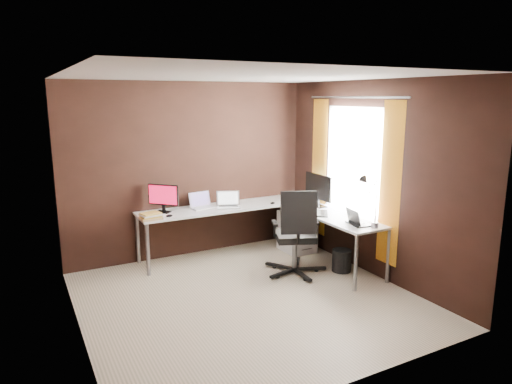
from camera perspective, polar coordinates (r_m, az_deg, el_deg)
room at (r=5.22m, az=1.87°, el=0.66°), size 3.60×3.60×2.50m
desk at (r=6.42m, az=1.37°, el=-2.68°), size 2.65×2.25×0.73m
drawer_pedestal at (r=6.91m, az=5.15°, el=-4.93°), size 0.42×0.50×0.60m
monitor_left at (r=6.35m, az=-11.52°, el=-0.57°), size 0.33×0.33×0.39m
monitor_right at (r=6.58m, az=7.81°, el=0.45°), size 0.14×0.58×0.48m
laptop_white at (r=6.56m, az=-6.82°, el=-1.54°), size 0.35×0.27×0.22m
laptop_silver at (r=6.57m, az=-3.49°, el=-1.45°), size 0.40×0.34×0.22m
laptop_black_big at (r=6.23m, az=7.44°, el=-2.25°), size 0.42×0.45×0.24m
laptop_black_small at (r=5.80m, az=12.46°, el=-3.57°), size 0.26×0.33×0.20m
book_stack at (r=6.06m, az=-13.01°, el=-2.96°), size 0.29×0.24×0.09m
mouse_left at (r=6.12m, az=-10.79°, el=-2.94°), size 0.11×0.09×0.04m
mouse_corner at (r=6.74m, az=2.08°, el=-1.39°), size 0.08×0.05×0.03m
desk_lamp at (r=5.64m, az=13.89°, el=-0.32°), size 0.20×0.23×0.64m
office_chair at (r=6.02m, az=4.92°, el=-7.13°), size 0.64×0.69×1.15m
wastebasket at (r=6.25m, az=10.65°, el=-8.41°), size 0.33×0.33×0.30m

